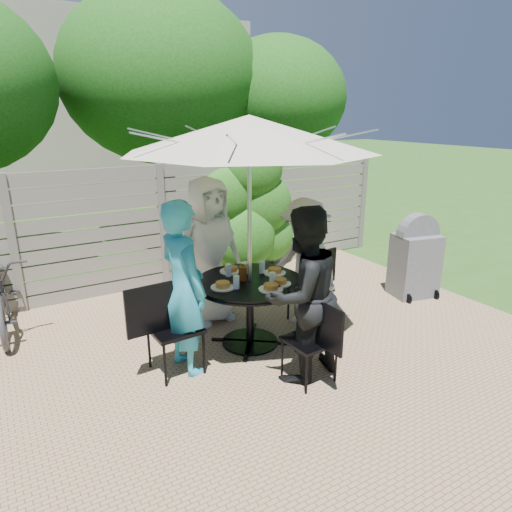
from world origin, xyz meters
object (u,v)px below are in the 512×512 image
person_left (183,288)px  plate_extra (280,282)px  chair_right (310,301)px  syrup_jug (243,273)px  umbrella (249,134)px  patio_table (250,300)px  plate_right (275,271)px  person_back (209,251)px  plate_left (223,286)px  plate_front (271,288)px  glass_back (228,270)px  coffee_cup (245,268)px  plate_back (231,270)px  glass_right (262,267)px  chair_left (174,346)px  glass_left (236,282)px  chair_back (205,296)px  bbq_grill (415,259)px  person_front (302,295)px  glass_front (272,279)px  chair_front (310,357)px  person_right (304,264)px  bicycle (1,290)px

person_left → plate_extra: (1.04, -0.16, -0.08)m
chair_right → syrup_jug: size_ratio=5.69×
umbrella → patio_table: bearing=-53.1°
plate_right → syrup_jug: bearing=-179.2°
person_back → person_left: person_back is taller
plate_left → plate_front: same height
chair_right → glass_back: size_ratio=6.50×
syrup_jug → coffee_cup: 0.23m
umbrella → plate_back: size_ratio=11.30×
plate_left → glass_right: bearing=17.2°
chair_left → glass_left: bearing=-3.8°
chair_back → coffee_cup: size_ratio=7.61×
umbrella → plate_front: 1.58m
plate_back → glass_right: size_ratio=1.86×
person_left → person_back: bearing=-45.0°
coffee_cup → bbq_grill: 2.70m
patio_table → plate_left: bearing=-172.4°
chair_back → plate_left: (-0.23, -1.00, 0.54)m
person_back → syrup_jug: 0.78m
person_back → chair_left: bearing=-139.4°
person_front → glass_front: 0.58m
glass_back → umbrella: bearing=-60.4°
umbrella → person_left: umbrella is taller
person_left → plate_back: bearing=-66.6°
syrup_jug → glass_back: bearing=109.7°
plate_front → chair_back: bearing=97.6°
chair_left → person_back: bearing=45.3°
chair_right → coffee_cup: 1.06m
person_back → chair_front: bearing=-90.0°
glass_left → glass_back: bearing=74.6°
plate_back → syrup_jug: (-0.02, -0.32, 0.06)m
person_right → chair_left: bearing=-90.0°
plate_right → glass_left: (-0.60, -0.19, 0.05)m
person_front → bbq_grill: (2.64, 0.88, -0.32)m
syrup_jug → bbq_grill: bearing=0.2°
chair_left → coffee_cup: chair_left is taller
glass_front → bbq_grill: size_ratio=0.11×
person_front → glass_back: size_ratio=12.53×
chair_back → plate_right: 1.16m
person_front → chair_left: bearing=-40.7°
bicycle → glass_right: bearing=-32.3°
chair_left → chair_front: chair_left is taller
person_left → glass_back: 0.77m
plate_front → chair_front: bearing=-82.5°
person_left → glass_back: size_ratio=12.80×
person_front → coffee_cup: size_ratio=14.62×
person_left → plate_left: size_ratio=6.89×
person_back → glass_back: size_ratio=13.19×
person_left → glass_left: person_left is taller
plate_right → glass_front: (-0.22, -0.29, 0.05)m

